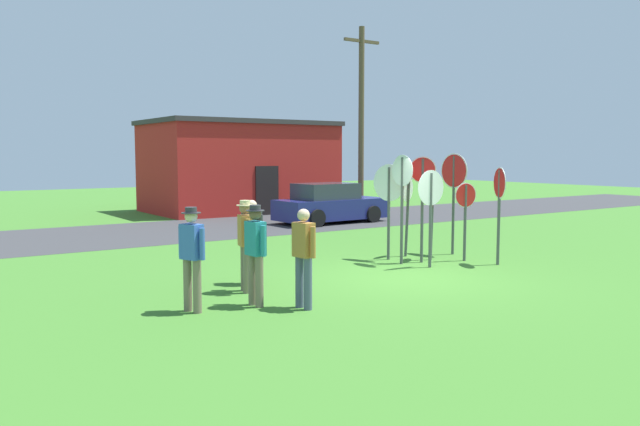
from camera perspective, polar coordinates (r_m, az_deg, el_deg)
ground_plane at (r=13.50m, az=7.72°, el=-5.83°), size 80.00×80.00×0.00m
street_asphalt at (r=22.55m, az=-10.86°, el=-1.40°), size 60.00×6.40×0.01m
building_background at (r=29.48m, az=-7.27°, el=4.20°), size 8.18×5.31×4.10m
utility_pole at (r=27.28m, az=3.73°, el=8.55°), size 1.80×0.24×7.94m
parked_car_on_street at (r=24.08m, az=0.88°, el=0.75°), size 4.37×2.16×1.51m
stop_sign_rear_right at (r=15.78m, az=12.93°, el=0.34°), size 0.60×0.13×1.91m
stop_sign_leaning_right at (r=15.32m, az=9.18°, el=1.83°), size 0.47×0.44×2.54m
stop_sign_leaning_left at (r=15.02m, az=7.40°, el=2.06°), size 0.07×0.73×2.58m
stop_sign_rear_left at (r=16.19m, az=7.85°, el=0.86°), size 0.59×0.29×2.03m
stop_sign_center_cluster at (r=15.75m, az=10.05°, el=0.64°), size 0.55×0.47×1.98m
stop_sign_low_front at (r=15.39m, az=15.80°, el=1.25°), size 0.36×0.65×2.29m
stop_sign_nearest at (r=15.63m, az=6.22°, el=1.73°), size 0.27×0.87×2.35m
stop_sign_far_back at (r=14.67m, az=9.91°, el=1.09°), size 0.81×0.07×2.24m
stop_sign_tallest at (r=16.71m, az=11.92°, el=2.55°), size 0.07×0.90×2.62m
person_with_sunhat at (r=11.99m, az=-6.73°, el=-2.45°), size 0.32×0.55×1.74m
person_in_dark_shirt at (r=12.73m, az=-6.13°, el=-2.15°), size 0.32×0.55×1.69m
person_in_blue at (r=10.63m, az=-1.48°, el=-3.59°), size 0.26×0.57×1.69m
person_in_teal at (r=10.60m, az=-11.45°, el=-3.54°), size 0.33×0.54×1.74m
person_on_left at (r=10.86m, az=-5.81°, el=-3.25°), size 0.32×0.57×1.74m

